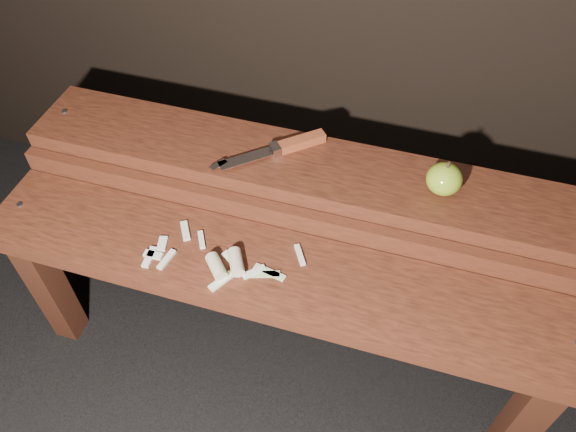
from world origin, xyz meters
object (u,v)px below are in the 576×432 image
(bench_front_tier, at_px, (270,291))
(bench_rear_tier, at_px, (302,192))
(apple, at_px, (444,179))
(knife, at_px, (287,146))

(bench_front_tier, height_order, bench_rear_tier, bench_rear_tier)
(apple, distance_m, knife, 0.33)
(bench_rear_tier, bearing_deg, knife, 145.36)
(bench_front_tier, distance_m, bench_rear_tier, 0.23)
(apple, height_order, knife, apple)
(bench_rear_tier, distance_m, knife, 0.11)
(knife, bearing_deg, bench_rear_tier, -34.64)
(bench_rear_tier, relative_size, knife, 5.84)
(apple, xyz_separation_m, knife, (-0.32, 0.02, -0.02))
(bench_rear_tier, height_order, apple, apple)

